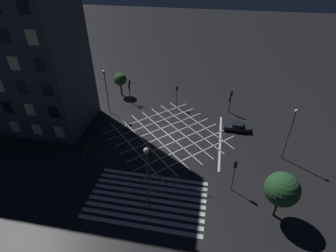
% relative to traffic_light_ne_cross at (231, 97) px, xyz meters
% --- Properties ---
extents(ground_plane, '(200.00, 200.00, 0.00)m').
position_rel_traffic_light_ne_cross_xyz_m(ground_plane, '(-9.26, -8.48, -3.00)').
color(ground_plane, black).
extents(road_markings, '(20.19, 26.70, 0.01)m').
position_rel_traffic_light_ne_cross_xyz_m(road_markings, '(-8.93, -16.46, -3.00)').
color(road_markings, silver).
rests_on(road_markings, ground_plane).
extents(traffic_light_ne_cross, '(0.36, 0.39, 4.21)m').
position_rel_traffic_light_ne_cross_xyz_m(traffic_light_ne_cross, '(0.00, 0.00, 0.00)').
color(traffic_light_ne_cross, '#424244').
rests_on(traffic_light_ne_cross, ground_plane).
extents(traffic_light_nw_main, '(0.39, 0.36, 4.31)m').
position_rel_traffic_light_ne_cross_xyz_m(traffic_light_nw_main, '(-18.07, 0.66, 0.07)').
color(traffic_light_nw_main, '#424244').
rests_on(traffic_light_nw_main, ground_plane).
extents(traffic_light_sw_main, '(0.39, 0.36, 3.60)m').
position_rel_traffic_light_ne_cross_xyz_m(traffic_light_sw_main, '(-18.66, -17.24, -0.43)').
color(traffic_light_sw_main, '#424244').
rests_on(traffic_light_sw_main, ground_plane).
extents(traffic_light_median_south, '(0.36, 0.39, 4.46)m').
position_rel_traffic_light_ne_cross_xyz_m(traffic_light_median_south, '(-9.63, -17.95, 0.17)').
color(traffic_light_median_south, '#424244').
rests_on(traffic_light_median_south, ground_plane).
extents(traffic_light_median_north, '(0.36, 0.39, 4.13)m').
position_rel_traffic_light_ne_cross_xyz_m(traffic_light_median_north, '(-9.36, 0.17, -0.05)').
color(traffic_light_median_north, '#424244').
rests_on(traffic_light_median_north, ground_plane).
extents(traffic_light_nw_cross, '(0.36, 0.39, 3.92)m').
position_rel_traffic_light_ne_cross_xyz_m(traffic_light_nw_cross, '(-18.03, 0.01, -0.20)').
color(traffic_light_nw_cross, '#424244').
rests_on(traffic_light_nw_cross, ground_plane).
extents(traffic_light_se_cross, '(0.36, 0.39, 4.46)m').
position_rel_traffic_light_ne_cross_xyz_m(traffic_light_se_cross, '(0.25, -17.84, 0.17)').
color(traffic_light_se_cross, '#424244').
rests_on(traffic_light_se_cross, ground_plane).
extents(traffic_light_ne_main, '(0.39, 0.36, 3.20)m').
position_rel_traffic_light_ne_cross_xyz_m(traffic_light_ne_main, '(-0.15, 0.01, -0.71)').
color(traffic_light_ne_main, '#424244').
rests_on(traffic_light_ne_main, ground_plane).
extents(street_lamp_east, '(0.61, 0.61, 7.78)m').
position_rel_traffic_light_ne_cross_xyz_m(street_lamp_east, '(-20.63, -3.73, 3.00)').
color(street_lamp_east, '#424244').
rests_on(street_lamp_east, ground_plane).
extents(street_lamp_west, '(0.45, 0.45, 7.79)m').
position_rel_traffic_light_ne_cross_xyz_m(street_lamp_west, '(7.11, -10.87, 2.18)').
color(street_lamp_west, '#424244').
rests_on(street_lamp_west, ground_plane).
extents(street_lamp_far, '(0.56, 0.56, 8.93)m').
position_rel_traffic_light_ne_cross_xyz_m(street_lamp_far, '(-8.57, -22.76, 3.49)').
color(street_lamp_far, '#424244').
rests_on(street_lamp_far, ground_plane).
extents(street_tree_near, '(2.40, 2.40, 4.51)m').
position_rel_traffic_light_ne_cross_xyz_m(street_tree_near, '(-20.61, 2.73, 0.26)').
color(street_tree_near, '#473323').
rests_on(street_tree_near, ground_plane).
extents(street_tree_far, '(3.53, 3.53, 5.82)m').
position_rel_traffic_light_ne_cross_xyz_m(street_tree_far, '(4.71, -20.77, 1.03)').
color(street_tree_far, '#473323').
rests_on(street_tree_far, ground_plane).
extents(waiting_car, '(4.07, 1.77, 1.33)m').
position_rel_traffic_light_ne_cross_xyz_m(waiting_car, '(1.18, -5.11, -2.39)').
color(waiting_car, black).
rests_on(waiting_car, ground_plane).
extents(pedestrian_railing, '(9.20, 1.79, 1.05)m').
position_rel_traffic_light_ne_cross_xyz_m(pedestrian_railing, '(-7.04, -20.10, -2.34)').
color(pedestrian_railing, '#9EA0A5').
rests_on(pedestrian_railing, ground_plane).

